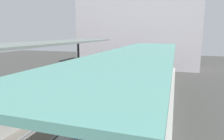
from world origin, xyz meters
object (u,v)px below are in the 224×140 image
at_px(passenger_far_end, 143,77).
at_px(passenger_near_bench, 77,115).
at_px(commuter_train, 111,69).
at_px(platform_sign, 113,73).
at_px(passenger_mid_platform, 128,84).
at_px(platform_bench, 157,95).
at_px(litter_bin, 107,120).

bearing_deg(passenger_far_end, passenger_near_bench, -99.72).
bearing_deg(commuter_train, platform_sign, -70.81).
bearing_deg(passenger_far_end, passenger_mid_platform, -106.25).
height_order(passenger_near_bench, passenger_far_end, passenger_near_bench).
bearing_deg(platform_sign, platform_bench, -3.85).
xyz_separation_m(platform_bench, platform_sign, (-2.93, 0.20, 1.16)).
relative_size(passenger_near_bench, passenger_mid_platform, 1.04).
xyz_separation_m(passenger_near_bench, passenger_mid_platform, (0.73, 5.76, -0.04)).
height_order(commuter_train, passenger_far_end, commuter_train).
bearing_deg(commuter_train, passenger_mid_platform, -61.81).
distance_m(litter_bin, passenger_mid_platform, 4.73).
height_order(passenger_mid_platform, passenger_far_end, passenger_far_end).
bearing_deg(passenger_near_bench, passenger_far_end, 80.28).
height_order(platform_sign, passenger_mid_platform, platform_sign).
distance_m(platform_bench, passenger_near_bench, 5.96).
bearing_deg(passenger_far_end, litter_bin, -93.75).
bearing_deg(passenger_mid_platform, litter_bin, -87.89).
height_order(litter_bin, passenger_near_bench, passenger_near_bench).
bearing_deg(passenger_near_bench, litter_bin, 49.66).
bearing_deg(litter_bin, passenger_far_end, 86.25).
height_order(litter_bin, passenger_mid_platform, passenger_mid_platform).
distance_m(commuter_train, litter_bin, 10.98).
xyz_separation_m(platform_bench, litter_bin, (-1.76, -4.24, -0.06)).
distance_m(commuter_train, platform_bench, 8.01).
bearing_deg(commuter_train, platform_bench, -51.11).
xyz_separation_m(commuter_train, litter_bin, (3.27, -10.48, -0.33)).
distance_m(commuter_train, passenger_far_end, 5.22).
relative_size(platform_bench, passenger_near_bench, 0.78).
bearing_deg(passenger_far_end, commuter_train, 135.53).
distance_m(platform_sign, passenger_near_bench, 5.55).
xyz_separation_m(litter_bin, passenger_far_end, (0.45, 6.83, 0.54)).
distance_m(platform_sign, litter_bin, 4.75).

